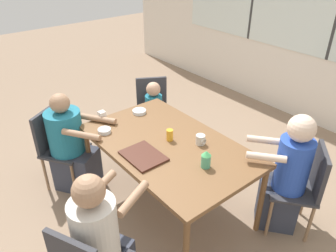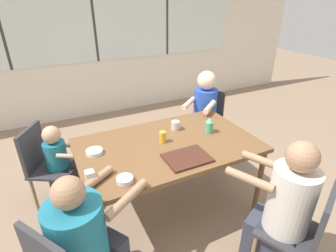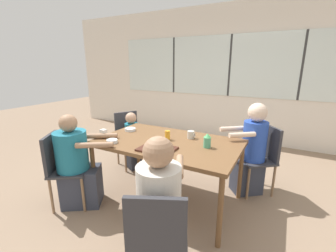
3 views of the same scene
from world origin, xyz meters
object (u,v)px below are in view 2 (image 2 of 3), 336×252
at_px(chair_for_man_teal_shirt, 305,229).
at_px(bowl_cereal, 94,152).
at_px(person_man_teal_shirt, 281,216).
at_px(person_toddler, 62,169).
at_px(person_man_blue_shirt, 203,120).
at_px(juice_glass, 163,137).
at_px(chair_for_man_blue_shirt, 207,117).
at_px(person_woman_green_shirt, 87,250).
at_px(coffee_mug, 176,125).
at_px(chair_for_toddler, 44,160).
at_px(milk_carton_small, 90,177).
at_px(bowl_white_shallow, 125,180).
at_px(sippy_cup, 209,125).

xyz_separation_m(chair_for_man_teal_shirt, bowl_cereal, (-1.16, 1.23, 0.26)).
relative_size(person_man_teal_shirt, person_toddler, 1.30).
bearing_deg(person_man_blue_shirt, person_man_teal_shirt, 128.32).
bearing_deg(juice_glass, chair_for_man_blue_shirt, 35.82).
bearing_deg(person_woman_green_shirt, coffee_mug, 93.34).
bearing_deg(person_toddler, bowl_cereal, 65.01).
height_order(person_man_teal_shirt, juice_glass, person_man_teal_shirt).
distance_m(chair_for_toddler, bowl_cereal, 0.69).
bearing_deg(bowl_cereal, milk_carton_small, -105.82).
height_order(chair_for_toddler, milk_carton_small, chair_for_toddler).
relative_size(person_man_teal_shirt, bowl_white_shallow, 9.52).
distance_m(chair_for_man_blue_shirt, person_man_teal_shirt, 1.79).
bearing_deg(bowl_white_shallow, chair_for_toddler, 119.19).
bearing_deg(coffee_mug, sippy_cup, -36.74).
bearing_deg(chair_for_toddler, person_toddler, 90.00).
height_order(juice_glass, bowl_white_shallow, juice_glass).
bearing_deg(bowl_white_shallow, sippy_cup, 20.70).
height_order(chair_for_man_teal_shirt, bowl_cereal, chair_for_man_teal_shirt).
relative_size(chair_for_man_blue_shirt, person_man_blue_shirt, 0.74).
relative_size(person_woman_green_shirt, person_man_teal_shirt, 0.94).
xyz_separation_m(person_woman_green_shirt, person_man_teal_shirt, (1.33, -0.38, 0.05)).
height_order(person_woman_green_shirt, bowl_white_shallow, person_woman_green_shirt).
distance_m(chair_for_man_teal_shirt, person_man_teal_shirt, 0.16).
bearing_deg(person_toddler, sippy_cup, 99.57).
bearing_deg(milk_carton_small, juice_glass, 22.52).
relative_size(chair_for_man_teal_shirt, person_man_blue_shirt, 0.74).
relative_size(chair_for_man_teal_shirt, chair_for_toddler, 1.00).
height_order(chair_for_toddler, person_toddler, person_toddler).
bearing_deg(chair_for_man_teal_shirt, milk_carton_small, 120.83).
xyz_separation_m(chair_for_toddler, person_man_blue_shirt, (1.89, 0.05, 0.03)).
height_order(person_man_teal_shirt, bowl_cereal, person_man_teal_shirt).
height_order(person_man_blue_shirt, sippy_cup, person_man_blue_shirt).
height_order(person_woman_green_shirt, sippy_cup, person_woman_green_shirt).
distance_m(chair_for_man_teal_shirt, person_woman_green_shirt, 1.50).
distance_m(person_man_blue_shirt, person_man_teal_shirt, 1.66).
bearing_deg(bowl_cereal, person_man_blue_shirt, 19.85).
bearing_deg(chair_for_man_blue_shirt, person_toddler, 58.55).
bearing_deg(chair_for_toddler, person_man_teal_shirt, 73.80).
relative_size(milk_carton_small, bowl_cereal, 0.70).
relative_size(chair_for_man_blue_shirt, milk_carton_small, 8.81).
distance_m(chair_for_man_blue_shirt, chair_for_toddler, 2.02).
relative_size(chair_for_man_blue_shirt, juice_glass, 8.10).
bearing_deg(person_woman_green_shirt, bowl_white_shallow, 88.62).
distance_m(person_woman_green_shirt, juice_glass, 1.10).
relative_size(sippy_cup, juice_glass, 1.44).
relative_size(person_man_blue_shirt, juice_glass, 10.91).
bearing_deg(coffee_mug, bowl_cereal, -173.79).
relative_size(person_toddler, milk_carton_small, 9.09).
bearing_deg(sippy_cup, bowl_cereal, 174.34).
bearing_deg(bowl_white_shallow, person_man_teal_shirt, -31.74).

